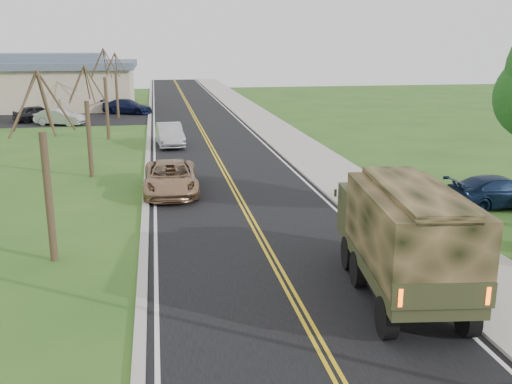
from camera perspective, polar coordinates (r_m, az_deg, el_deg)
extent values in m
cube|color=black|center=(48.84, -5.72, 6.67)|extent=(8.00, 120.00, 0.01)
cube|color=#9E998E|center=(49.31, -0.88, 6.88)|extent=(0.30, 120.00, 0.12)
cube|color=#9E998E|center=(49.61, 1.13, 6.92)|extent=(3.20, 120.00, 0.10)
cube|color=#9E998E|center=(48.71, -10.63, 6.52)|extent=(0.30, 120.00, 0.10)
cylinder|color=#38281C|center=(19.16, -20.02, -0.56)|extent=(0.24, 0.24, 4.20)
cylinder|color=#38281C|center=(18.68, -19.33, 8.59)|extent=(1.01, 0.33, 1.90)
cylinder|color=#38281C|center=(19.24, -20.40, 8.42)|extent=(0.13, 1.29, 1.74)
cylinder|color=#38281C|center=(18.90, -22.13, 8.40)|extent=(0.98, 0.43, 1.90)
cylinder|color=#38281C|center=(18.26, -22.30, 7.95)|extent=(0.79, 1.05, 1.77)
cylinder|color=#38281C|center=(18.18, -20.24, 8.36)|extent=(0.58, 0.90, 1.90)
cylinder|color=#38281C|center=(30.82, -16.33, 5.07)|extent=(0.24, 0.24, 3.96)
cylinder|color=#38281C|center=(30.57, -15.85, 10.43)|extent=(0.96, 0.32, 1.79)
cylinder|color=#38281C|center=(31.07, -16.54, 10.31)|extent=(0.12, 1.22, 1.65)
cylinder|color=#38281C|center=(30.71, -17.50, 10.33)|extent=(0.93, 0.41, 1.79)
cylinder|color=#38281C|center=(30.10, -17.51, 10.11)|extent=(0.75, 0.99, 1.67)
cylinder|color=#38281C|center=(30.08, -16.32, 10.33)|extent=(0.55, 0.85, 1.80)
cylinder|color=#38281C|center=(42.63, -14.69, 8.07)|extent=(0.24, 0.24, 4.44)
cylinder|color=#38281C|center=(42.49, -14.27, 12.42)|extent=(1.07, 0.35, 2.00)
cylinder|color=#38281C|center=(43.04, -14.85, 12.30)|extent=(0.13, 1.36, 1.84)
cylinder|color=#38281C|center=(42.62, -15.62, 12.33)|extent=(1.03, 0.46, 2.00)
cylinder|color=#38281C|center=(41.93, -15.59, 12.19)|extent=(0.83, 1.10, 1.87)
cylinder|color=#38281C|center=(41.94, -14.63, 12.37)|extent=(0.61, 0.95, 2.01)
cylinder|color=#38281C|center=(54.55, -13.72, 9.33)|extent=(0.24, 0.24, 4.08)
cylinder|color=#38281C|center=(54.47, -13.41, 12.44)|extent=(0.99, 0.33, 1.84)
cylinder|color=#38281C|center=(54.97, -13.84, 12.36)|extent=(0.13, 1.25, 1.69)
cylinder|color=#38281C|center=(54.57, -14.38, 12.39)|extent=(0.95, 0.42, 1.85)
cylinder|color=#38281C|center=(53.93, -14.35, 12.29)|extent=(0.77, 1.02, 1.72)
cylinder|color=#38281C|center=(53.95, -13.66, 12.41)|extent=(0.57, 0.88, 1.85)
cube|color=tan|center=(65.60, -21.17, 9.68)|extent=(20.00, 12.00, 4.20)
cube|color=#475466|center=(65.47, -21.37, 11.76)|extent=(21.00, 13.00, 0.70)
cube|color=#475466|center=(65.45, -21.43, 12.37)|extent=(14.00, 8.00, 0.90)
cube|color=black|center=(55.04, -16.73, 7.04)|extent=(18.00, 10.00, 0.02)
cylinder|color=black|center=(14.26, 12.95, -12.14)|extent=(0.45, 1.06, 1.03)
cylinder|color=black|center=(14.90, 20.40, -11.51)|extent=(0.45, 1.06, 1.03)
cylinder|color=black|center=(16.90, 10.22, -7.59)|extent=(0.45, 1.06, 1.03)
cylinder|color=black|center=(17.44, 16.58, -7.27)|extent=(0.45, 1.06, 1.03)
cylinder|color=black|center=(18.08, 9.30, -6.02)|extent=(0.45, 1.06, 1.03)
cylinder|color=black|center=(18.59, 15.27, -5.78)|extent=(0.45, 1.06, 1.03)
cube|color=#32361D|center=(16.47, 14.09, -6.66)|extent=(3.04, 6.78, 0.33)
cube|color=#32361D|center=(18.39, 12.13, -1.65)|extent=(2.45, 2.04, 1.31)
cube|color=black|center=(19.12, 11.53, -0.40)|extent=(2.05, 0.33, 0.66)
cube|color=#32361D|center=(15.68, 14.98, -6.91)|extent=(2.93, 5.21, 0.14)
cube|color=black|center=(15.35, 15.22, -3.50)|extent=(2.93, 5.21, 1.87)
cube|color=black|center=(15.08, 15.47, 0.05)|extent=(2.10, 5.11, 0.23)
cube|color=#32361D|center=(13.45, 18.25, -9.84)|extent=(2.34, 0.40, 0.61)
cube|color=#FF590C|center=(13.08, 14.25, -10.23)|extent=(0.10, 0.05, 0.42)
cube|color=#FF590C|center=(13.78, 22.21, -9.61)|extent=(0.10, 0.05, 0.42)
imported|color=#9D7959|center=(26.86, -8.54, 1.42)|extent=(2.53, 5.33, 1.47)
imported|color=#ABABB0|center=(39.20, -8.64, 5.68)|extent=(1.98, 4.76, 1.53)
imported|color=#0E1C36|center=(26.56, 23.18, 0.05)|extent=(4.63, 2.01, 1.33)
imported|color=black|center=(54.10, -20.93, 7.34)|extent=(4.61, 3.04, 1.46)
imported|color=#AAAAAF|center=(51.24, -19.01, 7.10)|extent=(4.46, 2.94, 1.39)
imported|color=black|center=(57.58, -12.73, 8.33)|extent=(5.31, 3.77, 1.43)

